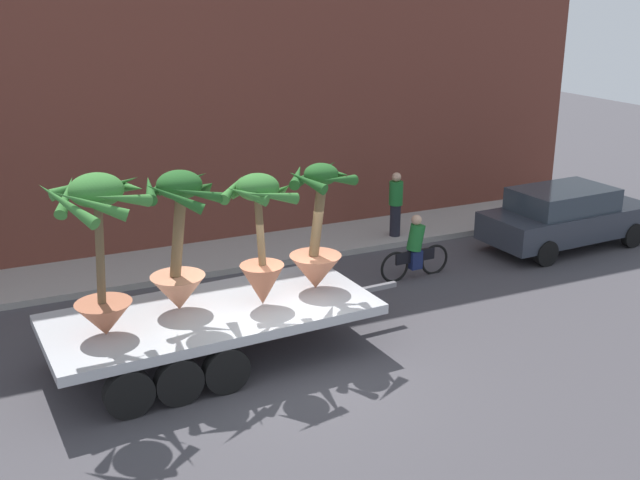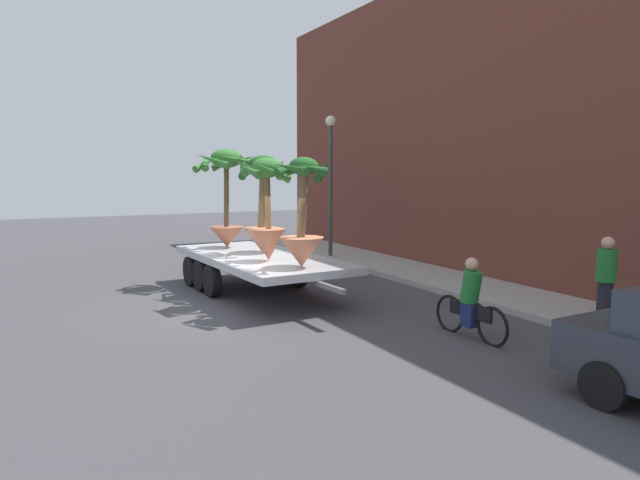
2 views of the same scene
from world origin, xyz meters
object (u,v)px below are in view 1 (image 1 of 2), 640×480
potted_palm_extra (100,247)px  parked_car (566,216)px  potted_palm_front (317,239)px  pedestrian_near_gate (396,203)px  flatbed_trailer (200,323)px  cyclist (415,250)px  potted_palm_rear (260,239)px  potted_palm_middle (179,243)px

potted_palm_extra → parked_car: size_ratio=0.59×
potted_palm_front → potted_palm_extra: 4.05m
pedestrian_near_gate → flatbed_trailer: bearing=-146.0°
flatbed_trailer → cyclist: bearing=19.3°
potted_palm_front → pedestrian_near_gate: (4.27, 4.32, -0.92)m
potted_palm_front → potted_palm_extra: (-3.99, -0.41, 0.54)m
flatbed_trailer → potted_palm_front: (2.37, 0.17, 1.19)m
parked_car → potted_palm_front: bearing=-165.5°
parked_car → pedestrian_near_gate: (-3.71, 2.26, 0.21)m
flatbed_trailer → cyclist: size_ratio=3.72×
potted_palm_front → cyclist: size_ratio=1.31×
flatbed_trailer → potted_palm_front: potted_palm_front is taller
potted_palm_rear → potted_palm_front: potted_palm_rear is taller
potted_palm_front → pedestrian_near_gate: size_ratio=1.41×
potted_palm_extra → pedestrian_near_gate: potted_palm_extra is taller
potted_palm_middle → flatbed_trailer: bearing=-50.7°
flatbed_trailer → potted_palm_front: size_ratio=2.85×
flatbed_trailer → potted_palm_extra: bearing=-171.6°
potted_palm_rear → potted_palm_front: 1.30m
potted_palm_middle → potted_palm_extra: 1.52m
potted_palm_middle → cyclist: size_ratio=1.36×
cyclist → parked_car: 4.65m
potted_palm_rear → pedestrian_near_gate: potted_palm_rear is taller
pedestrian_near_gate → cyclist: bearing=-110.5°
cyclist → potted_palm_rear: bearing=-155.0°
potted_palm_extra → pedestrian_near_gate: 9.63m
potted_palm_middle → parked_car: potted_palm_middle is taller
flatbed_trailer → potted_palm_rear: 1.84m
potted_palm_rear → pedestrian_near_gate: size_ratio=1.41×
potted_palm_middle → pedestrian_near_gate: size_ratio=1.47×
cyclist → potted_palm_middle: bearing=-163.7°
potted_palm_extra → parked_car: 12.34m
potted_palm_rear → potted_palm_extra: size_ratio=0.89×
potted_palm_middle → potted_palm_extra: potted_palm_extra is taller
potted_palm_rear → pedestrian_near_gate: (5.51, 4.62, -1.17)m
potted_palm_middle → cyclist: (5.93, 1.73, -1.55)m
potted_palm_rear → potted_palm_middle: bearing=163.3°
flatbed_trailer → cyclist: (5.71, 2.00, -0.10)m
cyclist → potted_palm_extra: bearing=-163.0°
potted_palm_middle → potted_palm_extra: bearing=-160.2°
potted_palm_rear → potted_palm_front: size_ratio=1.00×
parked_car → cyclist: bearing=-177.2°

